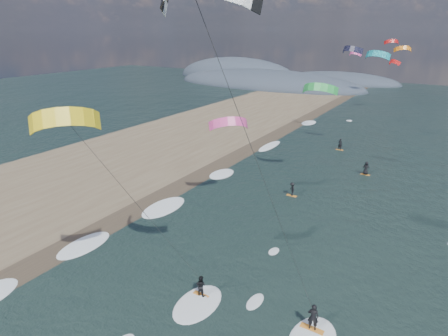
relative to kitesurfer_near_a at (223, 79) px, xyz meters
The scene contains 8 objects.
sand_strip 33.77m from the kitesurfer_near_a, 164.79° to the left, with size 26.00×240.00×0.00m, color brown.
wet_sand_strip 24.19m from the kitesurfer_near_a, 155.18° to the left, with size 3.00×240.00×0.00m, color #382D23.
coastal_hills 117.97m from the kitesurfer_near_a, 115.28° to the left, with size 80.00×41.00×15.00m.
kitesurfer_near_a is the anchor object (origin of this frame).
kitesurfer_near_b 9.10m from the kitesurfer_near_a, behind, with size 6.73×9.06×14.08m.
far_kitesurfers 33.98m from the kitesurfer_near_a, 96.32° to the left, with size 6.71×20.10×1.77m.
bg_kite_field 51.63m from the kitesurfer_near_a, 96.68° to the left, with size 12.29×76.29×6.42m.
shoreline_surf 25.36m from the kitesurfer_near_a, 141.49° to the left, with size 2.40×79.40×0.11m.
Camera 1 is at (13.20, -10.81, 16.99)m, focal length 30.00 mm.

